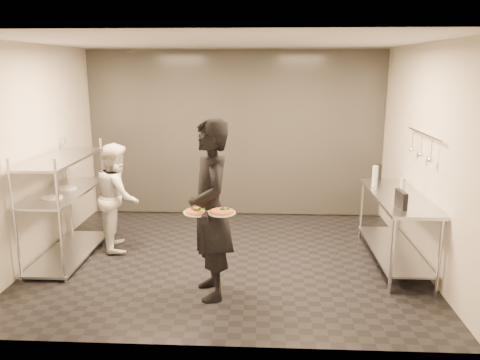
{
  "coord_description": "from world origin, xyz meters",
  "views": [
    {
      "loc": [
        0.46,
        -5.81,
        2.51
      ],
      "look_at": [
        0.18,
        -0.04,
        1.1
      ],
      "focal_mm": 35.0,
      "sensor_mm": 36.0,
      "label": 1
    }
  ],
  "objects_px": {
    "bottle_clear": "(403,187)",
    "pizza_plate_far": "(222,212)",
    "waiter": "(210,210)",
    "pos_monitor": "(401,199)",
    "prep_counter": "(396,217)",
    "bottle_dark": "(379,172)",
    "pass_rack": "(64,202)",
    "pizza_plate_near": "(198,211)",
    "salad_plate": "(210,168)",
    "chef": "(118,196)",
    "bottle_green": "(375,176)"
  },
  "relations": [
    {
      "from": "bottle_clear",
      "to": "pizza_plate_far",
      "type": "bearing_deg",
      "value": -150.85
    },
    {
      "from": "waiter",
      "to": "pos_monitor",
      "type": "xyz_separation_m",
      "value": [
        2.16,
        0.44,
        0.03
      ]
    },
    {
      "from": "prep_counter",
      "to": "bottle_clear",
      "type": "bearing_deg",
      "value": -34.08
    },
    {
      "from": "pizza_plate_far",
      "to": "pos_monitor",
      "type": "bearing_deg",
      "value": 19.11
    },
    {
      "from": "pos_monitor",
      "to": "bottle_dark",
      "type": "height_order",
      "value": "bottle_dark"
    },
    {
      "from": "pass_rack",
      "to": "pizza_plate_near",
      "type": "height_order",
      "value": "pass_rack"
    },
    {
      "from": "salad_plate",
      "to": "bottle_clear",
      "type": "xyz_separation_m",
      "value": [
        2.35,
        0.62,
        -0.35
      ]
    },
    {
      "from": "pass_rack",
      "to": "prep_counter",
      "type": "distance_m",
      "value": 4.33
    },
    {
      "from": "prep_counter",
      "to": "waiter",
      "type": "bearing_deg",
      "value": -156.53
    },
    {
      "from": "chef",
      "to": "bottle_dark",
      "type": "height_order",
      "value": "chef"
    },
    {
      "from": "pass_rack",
      "to": "bottle_green",
      "type": "relative_size",
      "value": 5.81
    },
    {
      "from": "pizza_plate_far",
      "to": "bottle_green",
      "type": "xyz_separation_m",
      "value": [
        1.94,
        1.71,
        0.0
      ]
    },
    {
      "from": "pizza_plate_near",
      "to": "bottle_green",
      "type": "distance_m",
      "value": 2.73
    },
    {
      "from": "waiter",
      "to": "salad_plate",
      "type": "xyz_separation_m",
      "value": [
        -0.03,
        0.34,
        0.39
      ]
    },
    {
      "from": "pos_monitor",
      "to": "pizza_plate_near",
      "type": "bearing_deg",
      "value": -170.08
    },
    {
      "from": "pizza_plate_far",
      "to": "bottle_green",
      "type": "relative_size",
      "value": 1.03
    },
    {
      "from": "waiter",
      "to": "salad_plate",
      "type": "relative_size",
      "value": 7.65
    },
    {
      "from": "chef",
      "to": "bottle_green",
      "type": "bearing_deg",
      "value": -105.01
    },
    {
      "from": "bottle_green",
      "to": "waiter",
      "type": "bearing_deg",
      "value": -145.08
    },
    {
      "from": "pizza_plate_near",
      "to": "bottle_dark",
      "type": "relative_size",
      "value": 1.33
    },
    {
      "from": "salad_plate",
      "to": "pos_monitor",
      "type": "relative_size",
      "value": 0.95
    },
    {
      "from": "pizza_plate_far",
      "to": "bottle_dark",
      "type": "distance_m",
      "value": 2.91
    },
    {
      "from": "prep_counter",
      "to": "pass_rack",
      "type": "bearing_deg",
      "value": -179.97
    },
    {
      "from": "pizza_plate_near",
      "to": "bottle_green",
      "type": "height_order",
      "value": "bottle_green"
    },
    {
      "from": "waiter",
      "to": "chef",
      "type": "relative_size",
      "value": 1.33
    },
    {
      "from": "pizza_plate_far",
      "to": "bottle_green",
      "type": "height_order",
      "value": "bottle_green"
    },
    {
      "from": "pass_rack",
      "to": "pizza_plate_near",
      "type": "bearing_deg",
      "value": -30.46
    },
    {
      "from": "pass_rack",
      "to": "pos_monitor",
      "type": "distance_m",
      "value": 4.25
    },
    {
      "from": "salad_plate",
      "to": "pos_monitor",
      "type": "distance_m",
      "value": 2.22
    },
    {
      "from": "chef",
      "to": "bottle_clear",
      "type": "distance_m",
      "value": 3.8
    },
    {
      "from": "bottle_dark",
      "to": "bottle_green",
      "type": "bearing_deg",
      "value": -112.42
    },
    {
      "from": "pass_rack",
      "to": "waiter",
      "type": "distance_m",
      "value": 2.29
    },
    {
      "from": "prep_counter",
      "to": "chef",
      "type": "relative_size",
      "value": 1.2
    },
    {
      "from": "prep_counter",
      "to": "pos_monitor",
      "type": "xyz_separation_m",
      "value": [
        -0.12,
        -0.55,
        0.39
      ]
    },
    {
      "from": "chef",
      "to": "pizza_plate_far",
      "type": "distance_m",
      "value": 2.28
    },
    {
      "from": "pos_monitor",
      "to": "bottle_dark",
      "type": "bearing_deg",
      "value": 82.23
    },
    {
      "from": "pass_rack",
      "to": "bottle_dark",
      "type": "distance_m",
      "value": 4.36
    },
    {
      "from": "prep_counter",
      "to": "chef",
      "type": "xyz_separation_m",
      "value": [
        -3.73,
        0.36,
        0.12
      ]
    },
    {
      "from": "prep_counter",
      "to": "salad_plate",
      "type": "height_order",
      "value": "salad_plate"
    },
    {
      "from": "waiter",
      "to": "chef",
      "type": "xyz_separation_m",
      "value": [
        -1.45,
        1.35,
        -0.24
      ]
    },
    {
      "from": "bottle_dark",
      "to": "prep_counter",
      "type": "bearing_deg",
      "value": -86.29
    },
    {
      "from": "pizza_plate_near",
      "to": "waiter",
      "type": "bearing_deg",
      "value": 54.98
    },
    {
      "from": "salad_plate",
      "to": "bottle_clear",
      "type": "bearing_deg",
      "value": 14.81
    },
    {
      "from": "waiter",
      "to": "chef",
      "type": "bearing_deg",
      "value": -150.94
    },
    {
      "from": "salad_plate",
      "to": "bottle_green",
      "type": "distance_m",
      "value": 2.42
    },
    {
      "from": "pass_rack",
      "to": "bottle_clear",
      "type": "xyz_separation_m",
      "value": [
        4.37,
        -0.03,
        0.27
      ]
    },
    {
      "from": "prep_counter",
      "to": "bottle_dark",
      "type": "relative_size",
      "value": 7.62
    },
    {
      "from": "waiter",
      "to": "salad_plate",
      "type": "height_order",
      "value": "waiter"
    },
    {
      "from": "waiter",
      "to": "pizza_plate_far",
      "type": "bearing_deg",
      "value": 12.53
    },
    {
      "from": "salad_plate",
      "to": "bottle_green",
      "type": "bearing_deg",
      "value": 27.88
    }
  ]
}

